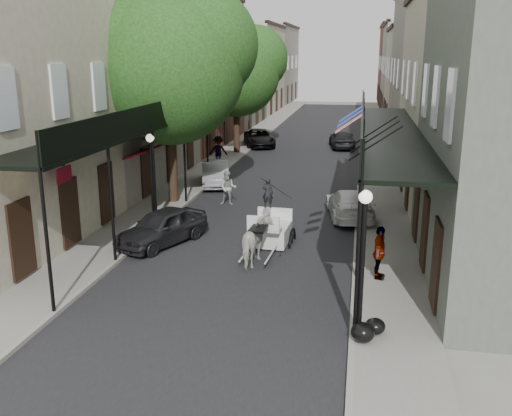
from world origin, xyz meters
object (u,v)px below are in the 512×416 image
at_px(lamppost_right_far, 363,140).
at_px(car_left_far, 259,138).
at_px(car_right_far, 342,139).
at_px(car_right_near, 350,204).
at_px(lamppost_right_near, 362,263).
at_px(car_left_near, 162,227).
at_px(lamppost_left, 152,179).
at_px(car_left_mid, 215,174).
at_px(pedestrian_walking, 228,188).
at_px(pedestrian_sidewalk_right, 379,253).
at_px(carriage, 273,215).
at_px(pedestrian_sidewalk_left, 218,151).
at_px(tree_near, 178,61).
at_px(tree_far, 242,68).
at_px(horse, 257,241).

relative_size(lamppost_right_far, car_left_far, 0.81).
bearing_deg(car_left_far, car_right_far, -12.37).
distance_m(lamppost_right_far, car_right_near, 9.13).
bearing_deg(lamppost_right_near, car_left_near, 139.22).
height_order(lamppost_left, car_right_far, lamppost_left).
height_order(car_left_mid, car_right_far, car_right_far).
xyz_separation_m(pedestrian_walking, car_right_near, (5.60, -1.16, -0.19)).
xyz_separation_m(lamppost_right_far, car_right_near, (-0.50, -9.00, -1.44)).
relative_size(car_right_near, car_right_far, 1.01).
relative_size(pedestrian_sidewalk_right, car_right_far, 0.40).
distance_m(carriage, pedestrian_sidewalk_left, 14.57).
bearing_deg(car_right_near, tree_near, -17.70).
relative_size(tree_far, car_left_near, 2.21).
relative_size(carriage, car_right_near, 0.62).
xyz_separation_m(pedestrian_sidewalk_right, car_right_near, (-1.05, 7.04, -0.34)).
bearing_deg(lamppost_right_far, tree_far, 143.49).
xyz_separation_m(car_left_mid, car_right_near, (7.20, -5.00, -0.03)).
distance_m(car_left_mid, car_right_far, 15.11).
distance_m(lamppost_right_near, carriage, 8.07).
bearing_deg(car_right_near, car_left_near, 26.26).
bearing_deg(lamppost_right_near, pedestrian_sidewalk_left, 112.75).
relative_size(pedestrian_sidewalk_right, car_left_far, 0.37).
bearing_deg(car_left_mid, carriage, -78.35).
relative_size(car_left_near, car_right_near, 0.92).
bearing_deg(car_right_far, car_left_mid, 57.69).
bearing_deg(car_right_far, car_left_far, -4.76).
relative_size(tree_near, lamppost_left, 2.60).
xyz_separation_m(lamppost_left, carriage, (4.94, -0.70, -1.03)).
bearing_deg(car_left_far, tree_far, -116.95).
relative_size(pedestrian_walking, car_left_far, 0.35).
relative_size(carriage, car_left_mid, 0.67).
relative_size(lamppost_left, pedestrian_walking, 2.31).
bearing_deg(lamppost_right_far, lamppost_right_near, -90.00).
distance_m(lamppost_right_near, car_right_far, 29.84).
bearing_deg(pedestrian_sidewalk_left, car_right_near, 123.86).
height_order(lamppost_right_near, pedestrian_sidewalk_left, lamppost_right_near).
relative_size(tree_far, lamppost_right_near, 2.32).
bearing_deg(pedestrian_sidewalk_left, carriage, 105.90).
bearing_deg(car_left_mid, lamppost_right_far, 12.07).
xyz_separation_m(lamppost_left, car_right_far, (6.70, 21.78, -1.33)).
relative_size(lamppost_right_near, lamppost_left, 1.00).
distance_m(tree_far, pedestrian_sidewalk_left, 7.21).
xyz_separation_m(lamppost_left, car_right_near, (7.70, 3.00, -1.44)).
xyz_separation_m(horse, car_left_mid, (-4.31, 11.15, -0.14)).
height_order(carriage, car_left_mid, carriage).
xyz_separation_m(pedestrian_sidewalk_left, pedestrian_sidewalk_right, (9.28, -16.85, -0.08)).
xyz_separation_m(tree_near, car_left_mid, (0.60, 3.82, -5.84)).
bearing_deg(car_right_far, carriage, 77.43).
relative_size(horse, pedestrian_sidewalk_right, 1.12).
relative_size(carriage, car_left_far, 0.58).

